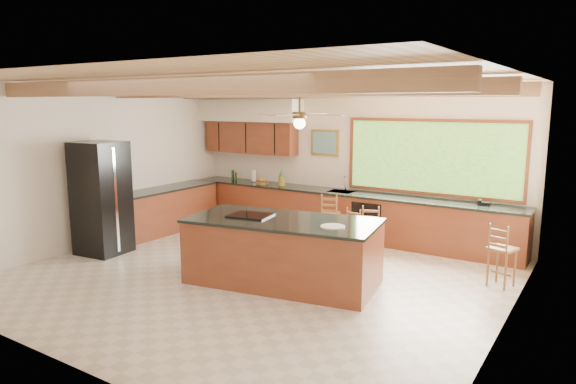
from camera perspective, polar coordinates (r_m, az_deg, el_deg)
The scene contains 9 objects.
ground at distance 8.11m, azimuth -3.70°, elevation -9.32°, with size 7.20×7.20×0.00m, color beige.
room_shell at distance 8.30m, azimuth -2.12°, elevation 6.77°, with size 7.27×6.54×3.02m.
counter_run at distance 10.44m, azimuth 0.87°, elevation -2.29°, with size 7.12×3.10×1.27m.
island at distance 7.68m, azimuth -0.59°, elevation -6.56°, with size 2.98×1.78×1.00m.
refrigerator at distance 9.67m, azimuth -20.02°, elevation -0.64°, with size 0.85×0.83×2.00m.
bar_stool_a at distance 9.71m, azimuth 4.56°, elevation -2.49°, with size 0.45×0.45×0.99m.
bar_stool_b at distance 8.74m, azimuth 7.67°, elevation -4.17°, with size 0.38×0.38×0.94m.
bar_stool_c at distance 8.96m, azimuth 9.02°, elevation -3.83°, with size 0.44×0.44×0.94m.
bar_stool_d at distance 8.08m, azimuth 22.68°, elevation -5.98°, with size 0.43×0.43×0.95m.
Camera 1 is at (4.57, -6.15, 2.66)m, focal length 32.00 mm.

